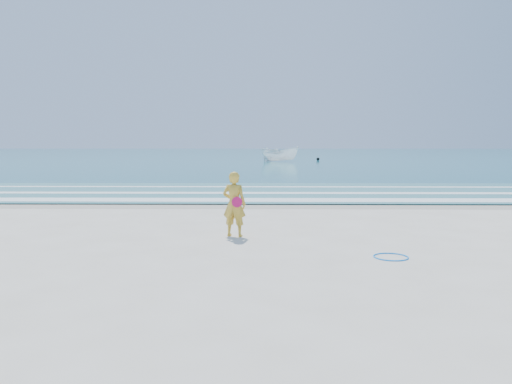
{
  "coord_description": "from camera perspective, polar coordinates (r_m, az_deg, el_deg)",
  "views": [
    {
      "loc": [
        0.42,
        -10.21,
        2.4
      ],
      "look_at": [
        0.22,
        4.0,
        1.0
      ],
      "focal_mm": 35.0,
      "sensor_mm": 36.0,
      "label": 1
    }
  ],
  "objects": [
    {
      "name": "woman",
      "position": [
        12.81,
        -2.5,
        -1.38
      ],
      "size": [
        0.69,
        0.54,
        1.68
      ],
      "color": "gold",
      "rests_on": "ground"
    },
    {
      "name": "buoy",
      "position": [
        67.8,
        7.1,
        3.76
      ],
      "size": [
        0.43,
        0.43,
        0.43
      ],
      "primitive_type": "sphere",
      "color": "black",
      "rests_on": "ocean"
    },
    {
      "name": "hoop",
      "position": [
        10.94,
        15.16,
        -7.17
      ],
      "size": [
        0.91,
        0.91,
        0.03
      ],
      "primitive_type": "torus",
      "rotation": [
        0.0,
        0.0,
        -0.29
      ],
      "color": "#0E8CFD",
      "rests_on": "ground"
    },
    {
      "name": "ground",
      "position": [
        10.49,
        -1.51,
        -7.59
      ],
      "size": [
        400.0,
        400.0,
        0.0
      ],
      "primitive_type": "plane",
      "color": "silver",
      "rests_on": "ground"
    },
    {
      "name": "ocean",
      "position": [
        115.23,
        0.62,
        4.43
      ],
      "size": [
        400.0,
        190.0,
        0.04
      ],
      "primitive_type": "cube",
      "color": "#19727F",
      "rests_on": "ground"
    },
    {
      "name": "wet_sand",
      "position": [
        19.36,
        -0.42,
        -1.49
      ],
      "size": [
        400.0,
        2.4,
        0.0
      ],
      "primitive_type": "cube",
      "color": "#B2A893",
      "rests_on": "ground"
    },
    {
      "name": "foam_far",
      "position": [
        26.81,
        -0.07,
        0.6
      ],
      "size": [
        400.0,
        0.6,
        0.01
      ],
      "primitive_type": "cube",
      "color": "white",
      "rests_on": "shallow"
    },
    {
      "name": "shallow",
      "position": [
        24.33,
        -0.17,
        0.07
      ],
      "size": [
        400.0,
        10.0,
        0.01
      ],
      "primitive_type": "cube",
      "color": "#59B7AD",
      "rests_on": "ocean"
    },
    {
      "name": "foam_mid",
      "position": [
        23.53,
        -0.2,
        -0.1
      ],
      "size": [
        400.0,
        0.9,
        0.01
      ],
      "primitive_type": "cube",
      "color": "white",
      "rests_on": "shallow"
    },
    {
      "name": "boat",
      "position": [
        63.72,
        2.74,
        4.36
      ],
      "size": [
        5.35,
        3.47,
        1.94
      ],
      "primitive_type": "imported",
      "rotation": [
        0.0,
        0.0,
        1.22
      ],
      "color": "white",
      "rests_on": "ocean"
    },
    {
      "name": "foam_near",
      "position": [
        20.65,
        -0.35,
        -0.9
      ],
      "size": [
        400.0,
        1.4,
        0.01
      ],
      "primitive_type": "cube",
      "color": "white",
      "rests_on": "shallow"
    }
  ]
}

